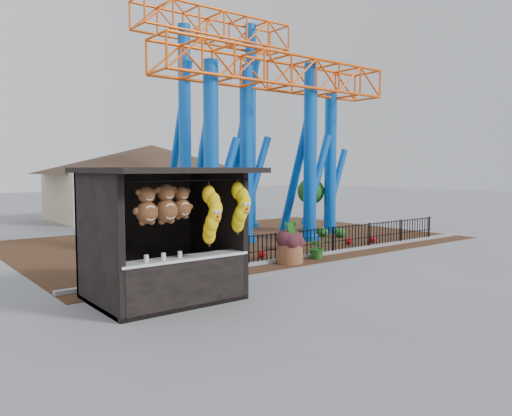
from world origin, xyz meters
TOP-DOWN VIEW (x-y plane):
  - ground at (0.00, 0.00)m, footprint 120.00×120.00m
  - mulch_bed at (4.00, 8.00)m, footprint 18.00×12.00m
  - curb at (4.00, 3.00)m, footprint 18.00×0.18m
  - prize_booth at (-3.00, 0.90)m, footprint 3.50×3.40m
  - picket_fence at (4.90, 3.00)m, footprint 12.20×0.06m
  - roller_coaster at (5.12, 8.23)m, footprint 11.00×6.37m
  - terracotta_planter at (2.35, 2.62)m, footprint 0.98×0.98m
  - planter_foliage at (2.35, 2.62)m, footprint 0.70×0.70m
  - potted_plant at (3.63, 2.62)m, footprint 0.91×0.85m
  - landscaping at (4.10, 5.60)m, footprint 6.65×3.40m
  - pavilion at (6.00, 20.00)m, footprint 15.00×15.00m

SIDE VIEW (x-z plane):
  - ground at x=0.00m, z-range 0.00..0.00m
  - mulch_bed at x=4.00m, z-range 0.00..0.02m
  - curb at x=4.00m, z-range 0.00..0.12m
  - landscaping at x=4.10m, z-range -0.03..0.65m
  - terracotta_planter at x=2.35m, z-range 0.00..0.64m
  - potted_plant at x=3.63m, z-range 0.00..0.83m
  - picket_fence at x=4.90m, z-range 0.00..1.00m
  - planter_foliage at x=2.35m, z-range 0.64..1.28m
  - prize_booth at x=-3.00m, z-range -0.02..3.10m
  - pavilion at x=6.00m, z-range 0.67..5.47m
  - roller_coaster at x=5.12m, z-range 1.03..11.85m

